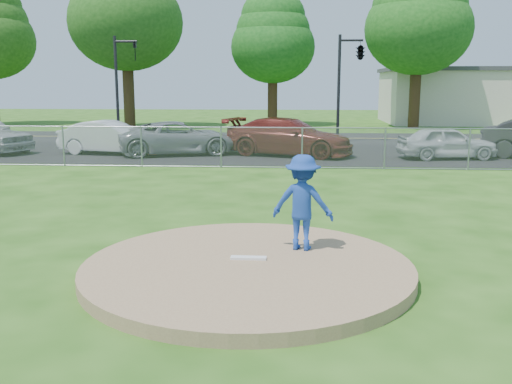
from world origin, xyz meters
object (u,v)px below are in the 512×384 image
traffic_cone (152,146)px  tree_left (125,7)px  tree_center (273,36)px  parked_car_white (110,137)px  parked_car_pearl (447,142)px  parked_car_darkred (289,137)px  pitcher (303,202)px  traffic_signal_left (121,78)px  commercial_building (489,95)px  traffic_signal_center (358,54)px  tree_right (419,15)px  parked_car_gray (179,138)px

traffic_cone → tree_left: bearing=109.7°
tree_center → parked_car_white: tree_center is taller
tree_left → traffic_cone: (5.47, -15.31, -7.86)m
parked_car_white → parked_car_pearl: 14.45m
parked_car_pearl → parked_car_darkred: bearing=77.2°
parked_car_white → parked_car_pearl: parked_car_white is taller
pitcher → traffic_cone: bearing=-53.6°
traffic_signal_left → commercial_building: bearing=32.9°
parked_car_darkred → commercial_building: bearing=-16.8°
traffic_signal_center → parked_car_darkred: (-3.51, -6.23, -3.79)m
traffic_signal_center → parked_car_darkred: bearing=-119.4°
tree_center → tree_right: (10.00, -2.00, 1.18)m
tree_right → pitcher: 32.84m
tree_center → parked_car_pearl: size_ratio=2.48×
tree_left → traffic_signal_center: 17.84m
tree_right → pitcher: size_ratio=6.92×
traffic_signal_left → traffic_cone: bearing=-62.9°
tree_left → traffic_cone: bearing=-70.3°
traffic_signal_left → pitcher: (9.66, -21.13, -2.32)m
tree_left → tree_right: bearing=2.9°
tree_right → traffic_signal_center: (-5.03, -10.00, -3.04)m
parked_car_darkred → parked_car_white: bearing=108.4°
traffic_cone → parked_car_pearl: (12.53, -0.57, 0.31)m
traffic_cone → parked_car_darkred: size_ratio=0.13×
parked_car_white → traffic_cone: bearing=-81.9°
tree_center → parked_car_darkred: bearing=-85.4°
tree_center → parked_car_gray: 19.36m
tree_center → tree_right: tree_right is taller
tree_left → tree_right: 20.03m
commercial_building → parked_car_gray: 30.15m
tree_right → parked_car_white: (-16.43, -16.26, -6.91)m
tree_right → traffic_cone: (-14.53, -16.31, -7.27)m
commercial_building → pitcher: size_ratio=9.76×
commercial_building → parked_car_darkred: (-15.54, -22.23, -1.34)m
tree_right → traffic_cone: 23.02m
pitcher → parked_car_pearl: bearing=-100.2°
parked_car_darkred → parked_car_pearl: parked_car_darkred is taller
traffic_cone → parked_car_pearl: parked_car_pearl is taller
tree_left → traffic_signal_center: bearing=-31.0°
traffic_signal_center → pitcher: (-3.07, -21.13, -3.57)m
pitcher → parked_car_white: bearing=-47.8°
commercial_building → tree_center: size_ratio=1.67×
tree_center → pitcher: tree_center is taller
tree_left → traffic_signal_left: tree_left is taller
traffic_signal_center → pitcher: size_ratio=3.33×
traffic_signal_center → parked_car_gray: (-8.34, -6.18, -3.88)m
tree_left → pitcher: tree_left is taller
traffic_signal_center → parked_car_pearl: 8.48m
tree_right → traffic_signal_center: size_ratio=2.08×
tree_right → parked_car_pearl: size_ratio=2.93×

